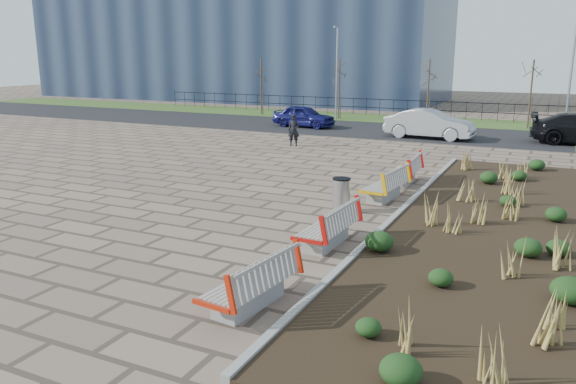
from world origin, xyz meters
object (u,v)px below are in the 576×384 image
at_px(bench_d, 404,169).
at_px(car_blue, 304,116).
at_px(lamp_east, 571,78).
at_px(pedestrian, 294,130).
at_px(car_silver, 429,124).
at_px(bench_a, 248,281).
at_px(bench_b, 326,225).
at_px(lamp_west, 337,74).
at_px(bench_c, 384,184).
at_px(litter_bin, 341,195).

xyz_separation_m(bench_d, car_blue, (-9.34, 12.33, 0.17)).
height_order(car_blue, lamp_east, lamp_east).
relative_size(pedestrian, car_silver, 0.34).
xyz_separation_m(bench_a, bench_d, (0.00, 10.84, 0.00)).
bearing_deg(bench_b, car_blue, 118.30).
relative_size(bench_b, bench_d, 1.00).
bearing_deg(lamp_east, bench_a, -100.23).
relative_size(bench_a, lamp_west, 0.35).
distance_m(bench_c, car_blue, 17.47).
bearing_deg(car_blue, car_silver, -95.52).
distance_m(car_blue, lamp_east, 15.23).
bearing_deg(pedestrian, bench_c, -67.56).
height_order(bench_b, pedestrian, pedestrian).
distance_m(pedestrian, lamp_west, 11.66).
bearing_deg(car_blue, pedestrian, -155.41).
bearing_deg(bench_a, bench_b, 96.74).
height_order(bench_a, car_blue, car_blue).
bearing_deg(car_blue, bench_c, -143.33).
distance_m(bench_d, lamp_east, 17.78).
distance_m(bench_c, lamp_east, 20.10).
bearing_deg(pedestrian, lamp_east, 25.44).
xyz_separation_m(car_blue, car_silver, (7.87, -1.37, 0.11)).
height_order(bench_a, car_silver, car_silver).
height_order(bench_b, lamp_east, lamp_east).
relative_size(litter_bin, lamp_east, 0.16).
height_order(litter_bin, lamp_east, lamp_east).
xyz_separation_m(litter_bin, car_blue, (-8.64, 16.62, 0.19)).
xyz_separation_m(bench_a, litter_bin, (-0.70, 6.55, -0.02)).
bearing_deg(litter_bin, lamp_east, 74.93).
xyz_separation_m(bench_c, car_blue, (-9.34, 14.76, 0.17)).
height_order(bench_d, car_silver, car_silver).
relative_size(bench_d, car_silver, 0.46).
relative_size(car_silver, lamp_west, 0.77).
bearing_deg(lamp_east, bench_d, -106.50).
height_order(bench_b, car_blue, car_blue).
distance_m(litter_bin, lamp_east, 22.07).
bearing_deg(lamp_east, car_blue, -162.41).
xyz_separation_m(bench_a, car_silver, (-1.47, 21.80, 0.28)).
xyz_separation_m(bench_d, car_silver, (-1.47, 10.96, 0.28)).
relative_size(bench_c, pedestrian, 1.36).
height_order(pedestrian, car_silver, pedestrian).
xyz_separation_m(bench_b, bench_c, (0.00, 4.75, 0.00)).
relative_size(bench_b, lamp_west, 0.35).
height_order(car_blue, car_silver, car_silver).
relative_size(bench_d, lamp_west, 0.35).
height_order(bench_c, bench_d, same).
relative_size(bench_a, litter_bin, 2.18).
relative_size(bench_b, pedestrian, 1.36).
bearing_deg(bench_d, car_silver, 95.11).
distance_m(bench_b, lamp_west, 25.81).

